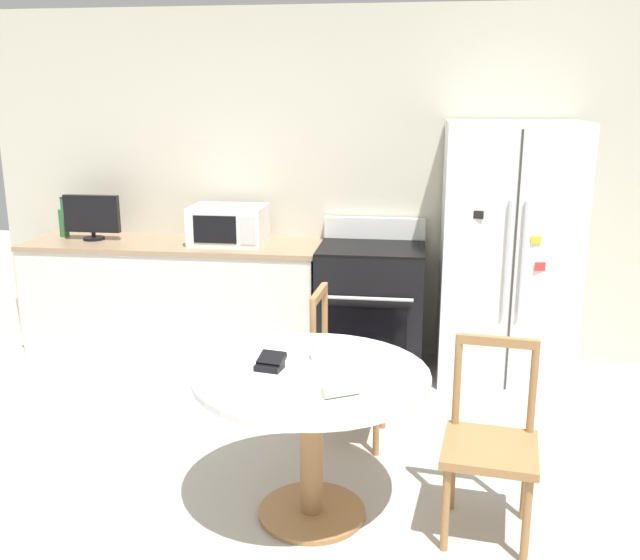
% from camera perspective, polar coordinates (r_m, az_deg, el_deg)
% --- Properties ---
extents(ground_plane, '(14.00, 14.00, 0.00)m').
position_cam_1_polar(ground_plane, '(3.46, -5.92, -20.32)').
color(ground_plane, '#B2ADA3').
extents(back_wall, '(5.20, 0.10, 2.60)m').
position_cam_1_polar(back_wall, '(5.48, 0.33, 7.56)').
color(back_wall, beige).
rests_on(back_wall, ground_plane).
extents(kitchen_counter, '(2.22, 0.64, 0.90)m').
position_cam_1_polar(kitchen_counter, '(5.57, -11.48, -1.56)').
color(kitchen_counter, silver).
rests_on(kitchen_counter, ground_plane).
extents(refrigerator, '(0.91, 0.73, 1.81)m').
position_cam_1_polar(refrigerator, '(5.13, 14.76, 2.06)').
color(refrigerator, white).
rests_on(refrigerator, ground_plane).
extents(oven_range, '(0.76, 0.68, 1.08)m').
position_cam_1_polar(oven_range, '(5.24, 4.08, -2.12)').
color(oven_range, black).
rests_on(oven_range, ground_plane).
extents(microwave, '(0.54, 0.39, 0.28)m').
position_cam_1_polar(microwave, '(5.32, -7.33, 4.39)').
color(microwave, white).
rests_on(microwave, kitchen_counter).
extents(countertop_tv, '(0.43, 0.16, 0.34)m').
position_cam_1_polar(countertop_tv, '(5.68, -17.78, 4.93)').
color(countertop_tv, black).
rests_on(countertop_tv, kitchen_counter).
extents(counter_bottle, '(0.07, 0.07, 0.31)m').
position_cam_1_polar(counter_bottle, '(5.90, -19.82, 4.42)').
color(counter_bottle, '#2D6B38').
rests_on(counter_bottle, kitchen_counter).
extents(dining_table, '(1.10, 1.10, 0.74)m').
position_cam_1_polar(dining_table, '(3.37, -0.69, -9.89)').
color(dining_table, white).
rests_on(dining_table, ground_plane).
extents(dining_chair_right, '(0.47, 0.47, 0.90)m').
position_cam_1_polar(dining_chair_right, '(3.41, 13.47, -12.74)').
color(dining_chair_right, '#9E7042').
rests_on(dining_chair_right, ground_plane).
extents(dining_chair_far, '(0.44, 0.44, 0.90)m').
position_cam_1_polar(dining_chair_far, '(4.16, 2.10, -7.14)').
color(dining_chair_far, '#9E7042').
rests_on(dining_chair_far, ground_plane).
extents(candle_glass, '(0.10, 0.10, 0.09)m').
position_cam_1_polar(candle_glass, '(3.43, 0.09, -5.79)').
color(candle_glass, silver).
rests_on(candle_glass, dining_table).
extents(folded_napkin, '(0.17, 0.13, 0.05)m').
position_cam_1_polar(folded_napkin, '(3.04, 1.70, -8.82)').
color(folded_napkin, beige).
rests_on(folded_napkin, dining_table).
extents(wallet, '(0.14, 0.15, 0.07)m').
position_cam_1_polar(wallet, '(3.34, -3.98, -6.63)').
color(wallet, black).
rests_on(wallet, dining_table).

